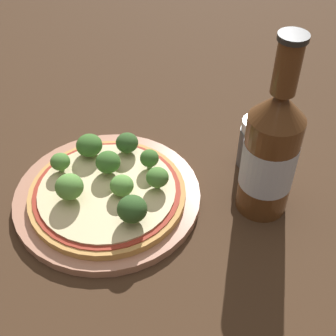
{
  "coord_description": "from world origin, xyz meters",
  "views": [
    {
      "loc": [
        -0.14,
        -0.39,
        0.45
      ],
      "look_at": [
        0.08,
        -0.04,
        0.06
      ],
      "focal_mm": 50.0,
      "sensor_mm": 36.0,
      "label": 1
    }
  ],
  "objects": [
    {
      "name": "broccoli_floret_3",
      "position": [
        0.02,
        -0.06,
        0.05
      ],
      "size": [
        0.04,
        0.04,
        0.04
      ],
      "color": "#6B8E51",
      "rests_on": "pizza"
    },
    {
      "name": "broccoli_floret_8",
      "position": [
        0.03,
        0.03,
        0.04
      ],
      "size": [
        0.03,
        0.03,
        0.03
      ],
      "color": "#6B8E51",
      "rests_on": "pizza"
    },
    {
      "name": "broccoli_floret_1",
      "position": [
        0.07,
        -0.03,
        0.04
      ],
      "size": [
        0.03,
        0.03,
        0.03
      ],
      "color": "#6B8E51",
      "rests_on": "pizza"
    },
    {
      "name": "beer_bottle",
      "position": [
        0.18,
        -0.1,
        0.09
      ],
      "size": [
        0.07,
        0.07,
        0.24
      ],
      "color": "#563319",
      "rests_on": "ground_plane"
    },
    {
      "name": "broccoli_floret_4",
      "position": [
        0.07,
        0.05,
        0.04
      ],
      "size": [
        0.03,
        0.03,
        0.03
      ],
      "color": "#6B8E51",
      "rests_on": "pizza"
    },
    {
      "name": "broccoli_floret_6",
      "position": [
        0.02,
        0.07,
        0.04
      ],
      "size": [
        0.04,
        0.04,
        0.03
      ],
      "color": "#6B8E51",
      "rests_on": "pizza"
    },
    {
      "name": "pepper_shaker",
      "position": [
        0.22,
        -0.04,
        0.04
      ],
      "size": [
        0.04,
        0.04,
        0.07
      ],
      "color": "#4C4C51",
      "rests_on": "ground_plane"
    },
    {
      "name": "broccoli_floret_2",
      "position": [
        0.03,
        -0.02,
        0.04
      ],
      "size": [
        0.03,
        0.03,
        0.03
      ],
      "color": "#6B8E51",
      "rests_on": "pizza"
    },
    {
      "name": "plate",
      "position": [
        0.02,
        0.01,
        0.01
      ],
      "size": [
        0.24,
        0.24,
        0.01
      ],
      "color": "tan",
      "rests_on": "ground_plane"
    },
    {
      "name": "broccoli_floret_5",
      "position": [
        -0.03,
        0.01,
        0.05
      ],
      "size": [
        0.03,
        0.03,
        0.04
      ],
      "color": "#6B8E51",
      "rests_on": "pizza"
    },
    {
      "name": "pizza",
      "position": [
        0.01,
        0.0,
        0.02
      ],
      "size": [
        0.2,
        0.2,
        0.01
      ],
      "color": "tan",
      "rests_on": "plate"
    },
    {
      "name": "broccoli_floret_0",
      "position": [
        0.08,
        0.01,
        0.04
      ],
      "size": [
        0.02,
        0.02,
        0.03
      ],
      "color": "#6B8E51",
      "rests_on": "pizza"
    },
    {
      "name": "broccoli_floret_7",
      "position": [
        -0.02,
        0.06,
        0.04
      ],
      "size": [
        0.03,
        0.03,
        0.03
      ],
      "color": "#6B8E51",
      "rests_on": "pizza"
    },
    {
      "name": "ground_plane",
      "position": [
        0.0,
        0.0,
        0.0
      ],
      "size": [
        3.0,
        3.0,
        0.0
      ],
      "primitive_type": "plane",
      "color": "#3D2819"
    }
  ]
}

